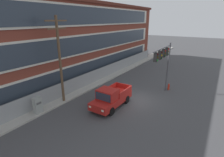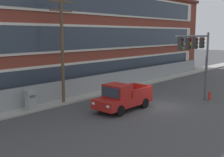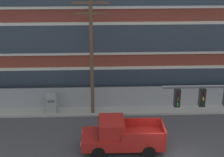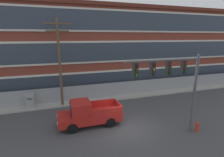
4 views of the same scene
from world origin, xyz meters
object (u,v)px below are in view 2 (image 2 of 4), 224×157
Objects in this scene: traffic_signal_mast at (197,51)px; fire_hydrant at (209,96)px; utility_pole_near_corner at (62,45)px; electrical_cabinet at (31,100)px; pickup_truck_red at (122,98)px.

fire_hydrant is (2.35, -0.25, -4.03)m from traffic_signal_mast.
utility_pole_near_corner is 5.05m from electrical_cabinet.
utility_pole_near_corner reaches higher than pickup_truck_red.
traffic_signal_mast is at bearing -39.17° from electrical_cabinet.
fire_hydrant is (12.55, -8.56, -0.47)m from electrical_cabinet.
traffic_signal_mast is 0.67× the size of utility_pole_near_corner.
utility_pole_near_corner is at bearing 138.24° from fire_hydrant.
utility_pole_near_corner reaches higher than traffic_signal_mast.
utility_pole_near_corner is (-1.80, 4.82, 3.90)m from pickup_truck_red.
pickup_truck_red is at bearing -69.52° from utility_pole_near_corner.
traffic_signal_mast is 7.22m from pickup_truck_red.
utility_pole_near_corner reaches higher than fire_hydrant.
pickup_truck_red is 3.01× the size of electrical_cabinet.
traffic_signal_mast is at bearing -32.49° from pickup_truck_red.
traffic_signal_mast reaches higher than electrical_cabinet.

